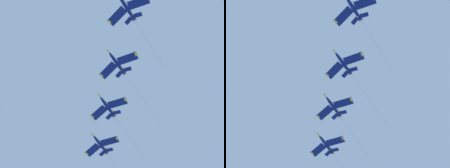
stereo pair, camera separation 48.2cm
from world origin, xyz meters
TOP-DOWN VIEW (x-y plane):
  - jet_lead at (3.43, 24.60)m, footprint 34.32×24.28m
  - jet_second at (10.28, 47.71)m, footprint 38.95×25.60m
  - jet_third at (17.51, 70.51)m, footprint 34.77×24.70m
  - jet_fourth at (23.46, 91.48)m, footprint 35.68×24.65m

SIDE VIEW (x-z plane):
  - jet_fourth at x=23.46m, z-range 124.54..135.42m
  - jet_third at x=17.51m, z-range 127.88..137.77m
  - jet_second at x=10.28m, z-range 130.70..142.00m
  - jet_lead at x=3.43m, z-range 135.62..145.31m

